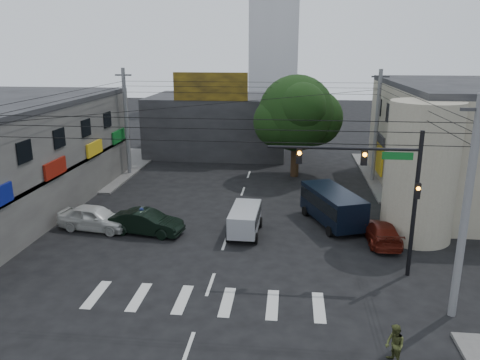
% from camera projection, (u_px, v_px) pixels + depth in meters
% --- Properties ---
extents(ground, '(160.00, 160.00, 0.00)m').
position_uv_depth(ground, '(220.00, 257.00, 25.00)').
color(ground, black).
rests_on(ground, ground).
extents(sidewalk_far_left, '(16.00, 16.00, 0.15)m').
position_uv_depth(sidewalk_far_left, '(60.00, 166.00, 44.08)').
color(sidewalk_far_left, '#514F4C').
rests_on(sidewalk_far_left, ground).
extents(sidewalk_far_right, '(16.00, 16.00, 0.15)m').
position_uv_depth(sidewalk_far_right, '(457.00, 177.00, 40.32)').
color(sidewalk_far_right, '#514F4C').
rests_on(sidewalk_far_right, ground).
extents(corner_column, '(4.00, 4.00, 8.00)m').
position_uv_depth(corner_column, '(421.00, 172.00, 26.59)').
color(corner_column, gray).
rests_on(corner_column, ground).
extents(building_far, '(14.00, 10.00, 6.00)m').
position_uv_depth(building_far, '(219.00, 124.00, 49.47)').
color(building_far, '#232326').
rests_on(building_far, ground).
extents(billboard, '(7.00, 0.30, 2.60)m').
position_uv_depth(billboard, '(210.00, 87.00, 43.61)').
color(billboard, olive).
rests_on(billboard, building_far).
extents(street_tree, '(6.40, 6.40, 8.70)m').
position_uv_depth(street_tree, '(296.00, 113.00, 39.35)').
color(street_tree, black).
rests_on(street_tree, ground).
extents(traffic_gantry, '(7.10, 0.35, 7.20)m').
position_uv_depth(traffic_gantry, '(380.00, 180.00, 21.91)').
color(traffic_gantry, black).
rests_on(traffic_gantry, ground).
extents(utility_pole_near_right, '(0.32, 0.32, 9.20)m').
position_uv_depth(utility_pole_near_right, '(466.00, 212.00, 18.35)').
color(utility_pole_near_right, '#59595B').
rests_on(utility_pole_near_right, ground).
extents(utility_pole_far_left, '(0.32, 0.32, 9.20)m').
position_uv_depth(utility_pole_far_left, '(126.00, 123.00, 40.15)').
color(utility_pole_far_left, '#59595B').
rests_on(utility_pole_far_left, ground).
extents(utility_pole_far_right, '(0.32, 0.32, 9.20)m').
position_uv_depth(utility_pole_far_right, '(376.00, 127.00, 37.95)').
color(utility_pole_far_right, '#59595B').
rests_on(utility_pole_far_right, ground).
extents(dark_sedan, '(2.92, 4.87, 1.45)m').
position_uv_depth(dark_sedan, '(147.00, 222.00, 28.00)').
color(dark_sedan, black).
rests_on(dark_sedan, ground).
extents(white_compact, '(3.17, 5.06, 1.54)m').
position_uv_depth(white_compact, '(95.00, 218.00, 28.63)').
color(white_compact, silver).
rests_on(white_compact, ground).
extents(maroon_sedan, '(2.02, 4.44, 1.26)m').
position_uv_depth(maroon_sedan, '(382.00, 232.00, 26.77)').
color(maroon_sedan, '#50130B').
rests_on(maroon_sedan, ground).
extents(silver_minivan, '(3.89, 1.82, 1.63)m').
position_uv_depth(silver_minivan, '(245.00, 221.00, 27.88)').
color(silver_minivan, '#B1B3B9').
rests_on(silver_minivan, ground).
extents(navy_van, '(6.86, 5.77, 2.18)m').
position_uv_depth(navy_van, '(332.00, 208.00, 29.44)').
color(navy_van, black).
rests_on(navy_van, ground).
extents(traffic_officer, '(0.84, 0.78, 1.58)m').
position_uv_depth(traffic_officer, '(143.00, 220.00, 28.13)').
color(traffic_officer, '#15204C').
rests_on(traffic_officer, ground).
extents(pedestrian_olive, '(1.12, 1.06, 1.53)m').
position_uv_depth(pedestrian_olive, '(395.00, 345.00, 16.36)').
color(pedestrian_olive, '#3E441F').
rests_on(pedestrian_olive, ground).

